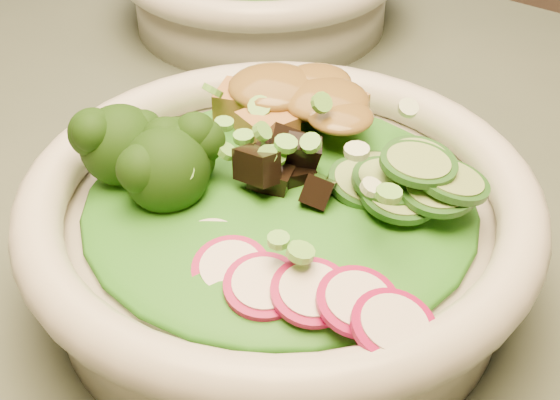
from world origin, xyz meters
The scene contains 10 objects.
dining_table centered at (0.00, 0.00, 0.64)m, with size 1.20×0.80×0.75m.
salad_bowl centered at (-0.05, -0.09, 0.79)m, with size 0.30×0.30×0.08m.
lettuce_bed centered at (-0.05, -0.09, 0.82)m, with size 0.23×0.23×0.03m, color #1E6C16.
broccoli_florets centered at (-0.10, -0.13, 0.83)m, with size 0.09×0.08×0.05m, color black, non-canonical shape.
radish_slices centered at (0.00, -0.15, 0.82)m, with size 0.12×0.04×0.02m, color #950B41, non-canonical shape.
cucumber_slices centered at (0.02, -0.06, 0.83)m, with size 0.08×0.08×0.04m, color #95B464, non-canonical shape.
mushroom_heap centered at (-0.05, -0.08, 0.83)m, with size 0.08×0.08×0.04m, color black, non-canonical shape.
tofu_cubes centered at (-0.08, -0.03, 0.83)m, with size 0.10×0.07×0.04m, color #AA7238, non-canonical shape.
peanut_sauce centered at (-0.08, -0.03, 0.84)m, with size 0.08×0.06×0.02m, color brown.
scallion_garnish centered at (-0.05, -0.09, 0.84)m, with size 0.21×0.21×0.03m, color #67BB42, non-canonical shape.
Camera 1 is at (0.17, -0.37, 1.08)m, focal length 50.00 mm.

